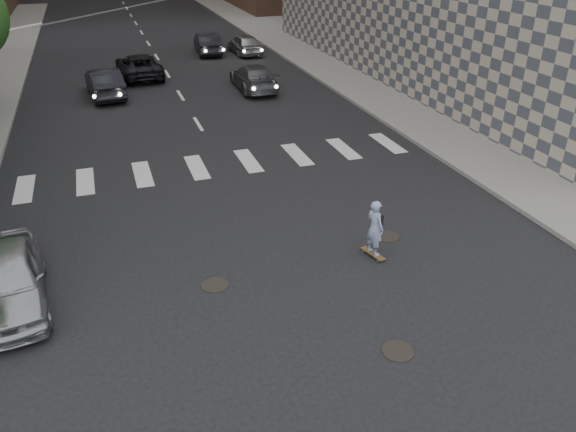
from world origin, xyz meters
name	(u,v)px	position (x,y,z in m)	size (l,w,h in m)	color
ground	(305,297)	(0.00, 0.00, 0.00)	(160.00, 160.00, 0.00)	black
sidewalk_right	(412,69)	(14.50, 20.00, 0.07)	(13.00, 80.00, 0.15)	gray
manhole_a	(398,351)	(1.20, -2.50, 0.01)	(0.70, 0.70, 0.02)	black
manhole_b	(215,285)	(-2.00, 1.20, 0.01)	(0.70, 0.70, 0.02)	black
manhole_c	(387,237)	(3.30, 2.00, 0.01)	(0.70, 0.70, 0.02)	black
skateboarder	(375,228)	(2.43, 1.19, 0.88)	(0.52, 0.87, 1.69)	brown
silver_sedan	(7,280)	(-6.77, 2.00, 0.70)	(1.65, 4.10, 1.40)	#A8AAAF
traffic_car_a	(105,83)	(-3.71, 20.00, 0.74)	(1.56, 4.47, 1.47)	black
traffic_car_b	(253,77)	(4.00, 18.90, 0.67)	(1.89, 4.64, 1.35)	#54565C
traffic_car_c	(139,66)	(-1.64, 23.60, 0.68)	(2.25, 4.87, 1.35)	black
traffic_car_d	(244,44)	(5.91, 28.00, 0.68)	(1.62, 4.02, 1.37)	#A6A8AD
traffic_car_e	(208,43)	(3.54, 28.92, 0.71)	(1.50, 4.31, 1.42)	black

